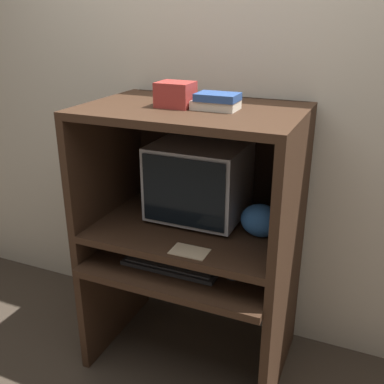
# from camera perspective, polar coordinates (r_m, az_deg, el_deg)

# --- Properties ---
(wall_back) EXTENTS (6.00, 0.06, 2.60)m
(wall_back) POSITION_cam_1_polar(r_m,az_deg,el_deg) (2.42, 3.83, 10.60)
(wall_back) COLOR beige
(wall_back) RESTS_ON ground_plane
(desk_base) EXTENTS (1.00, 0.72, 0.63)m
(desk_base) POSITION_cam_1_polar(r_m,az_deg,el_deg) (2.39, -0.43, -13.05)
(desk_base) COLOR #382316
(desk_base) RESTS_ON ground_plane
(desk_monitor_shelf) EXTENTS (1.00, 0.67, 0.16)m
(desk_monitor_shelf) POSITION_cam_1_polar(r_m,az_deg,el_deg) (2.25, 0.05, -4.97)
(desk_monitor_shelf) COLOR #382316
(desk_monitor_shelf) RESTS_ON desk_base
(hutch_upper) EXTENTS (1.00, 0.67, 0.59)m
(hutch_upper) POSITION_cam_1_polar(r_m,az_deg,el_deg) (2.12, 0.43, 5.84)
(hutch_upper) COLOR #382316
(hutch_upper) RESTS_ON desk_monitor_shelf
(crt_monitor) EXTENTS (0.45, 0.41, 0.39)m
(crt_monitor) POSITION_cam_1_polar(r_m,az_deg,el_deg) (2.25, 0.93, 1.56)
(crt_monitor) COLOR #B2B2B7
(crt_monitor) RESTS_ON desk_monitor_shelf
(keyboard) EXTENTS (0.47, 0.16, 0.03)m
(keyboard) POSITION_cam_1_polar(r_m,az_deg,el_deg) (2.18, -2.65, -9.23)
(keyboard) COLOR #2D2D30
(keyboard) RESTS_ON desk_base
(mouse) EXTENTS (0.06, 0.04, 0.03)m
(mouse) POSITION_cam_1_polar(r_m,az_deg,el_deg) (2.09, 5.08, -10.74)
(mouse) COLOR #28282B
(mouse) RESTS_ON desk_base
(snack_bag) EXTENTS (0.19, 0.14, 0.16)m
(snack_bag) POSITION_cam_1_polar(r_m,az_deg,el_deg) (2.12, 8.73, -3.59)
(snack_bag) COLOR #336BB7
(snack_bag) RESTS_ON desk_monitor_shelf
(book_stack) EXTENTS (0.20, 0.13, 0.07)m
(book_stack) POSITION_cam_1_polar(r_m,az_deg,el_deg) (1.98, 3.13, 11.41)
(book_stack) COLOR beige
(book_stack) RESTS_ON hutch_upper
(paper_card) EXTENTS (0.17, 0.11, 0.00)m
(paper_card) POSITION_cam_1_polar(r_m,az_deg,el_deg) (1.99, -0.32, -7.56)
(paper_card) COLOR #CCB28C
(paper_card) RESTS_ON desk_monitor_shelf
(storage_box) EXTENTS (0.16, 0.13, 0.11)m
(storage_box) POSITION_cam_1_polar(r_m,az_deg,el_deg) (2.04, -2.11, 12.27)
(storage_box) COLOR maroon
(storage_box) RESTS_ON hutch_upper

